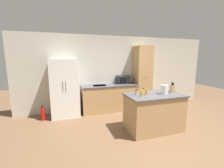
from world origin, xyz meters
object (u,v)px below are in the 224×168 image
Objects in this scene: microwave at (123,80)px; spice_bottle_tall_dark at (146,92)px; fire_extinguisher at (43,114)px; pantry_cabinet at (142,77)px; kettle at (164,89)px; knife_block at (172,89)px; spice_bottle_pale_salt at (143,91)px; spice_bottle_green_herb at (142,93)px; spice_bottle_short_red at (146,92)px; refrigerator at (65,88)px; spice_bottle_amber_oil at (136,92)px.

microwave reaches higher than spice_bottle_tall_dark.
fire_extinguisher is at bearing -172.97° from microwave.
pantry_cabinet is 8.75× the size of kettle.
knife_block reaches higher than spice_bottle_pale_salt.
spice_bottle_green_herb is (-0.96, -0.10, -0.03)m from knife_block.
spice_bottle_tall_dark is at bearing -115.55° from pantry_cabinet.
fire_extinguisher is at bearing 149.47° from spice_bottle_short_red.
refrigerator is at bearing 141.18° from spice_bottle_tall_dark.
spice_bottle_short_red reaches higher than spice_bottle_green_herb.
spice_bottle_short_red is (1.88, -1.68, 0.12)m from refrigerator.
spice_bottle_tall_dark is 0.13m from spice_bottle_short_red.
spice_bottle_green_herb is at bearing -177.06° from kettle.
spice_bottle_short_red is at bearing -94.33° from microwave.
fire_extinguisher is (-3.34, 1.48, -0.84)m from knife_block.
refrigerator is at bearing -175.57° from microwave.
pantry_cabinet is 1.82m from spice_bottle_pale_salt.
kettle is at bearing -167.68° from knife_block.
knife_block is 2.13× the size of spice_bottle_amber_oil.
spice_bottle_green_herb is (-1.02, -1.82, -0.12)m from pantry_cabinet.
spice_bottle_tall_dark is 0.50× the size of spice_bottle_short_red.
spice_bottle_pale_salt reaches higher than spice_bottle_amber_oil.
knife_block reaches higher than microwave.
spice_bottle_short_red is at bearing -178.67° from knife_block.
knife_block is at bearing 1.33° from spice_bottle_short_red.
spice_bottle_green_herb is at bearing -119.26° from pantry_cabinet.
knife_block is at bearing -70.29° from microwave.
microwave is at bearing 87.76° from spice_bottle_tall_dark.
spice_bottle_tall_dark is 0.29m from spice_bottle_amber_oil.
refrigerator reaches higher than fire_extinguisher.
spice_bottle_green_herb is at bearing -33.66° from fire_extinguisher.
spice_bottle_tall_dark is 0.57× the size of spice_bottle_green_herb.
spice_bottle_amber_oil is at bearing -30.95° from fire_extinguisher.
fire_extinguisher is at bearing 156.02° from knife_block.
spice_bottle_green_herb is (-0.31, -1.92, -0.05)m from microwave.
refrigerator is at bearing 138.32° from spice_bottle_short_red.
refrigerator reaches higher than spice_bottle_short_red.
microwave is at bearing 109.71° from knife_block.
kettle reaches higher than spice_bottle_amber_oil.
microwave reaches higher than spice_bottle_short_red.
spice_bottle_tall_dark is at bearing -92.24° from microwave.
microwave is 2.84m from fire_extinguisher.
spice_bottle_short_red is (-0.79, -0.02, -0.02)m from knife_block.
pantry_cabinet is at bearing 63.88° from spice_bottle_short_red.
spice_bottle_pale_salt is at bearing -28.20° from fire_extinguisher.
refrigerator is 2.93m from kettle.
refrigerator is 4.04× the size of microwave.
spice_bottle_amber_oil is at bearing 154.24° from spice_bottle_short_red.
kettle is (0.70, -0.15, 0.05)m from spice_bottle_amber_oil.
pantry_cabinet is at bearing 87.89° from knife_block.
refrigerator reaches higher than spice_bottle_pale_salt.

